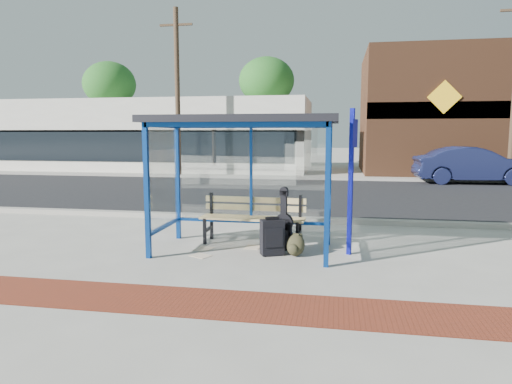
% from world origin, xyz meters
% --- Properties ---
extents(ground, '(120.00, 120.00, 0.00)m').
position_xyz_m(ground, '(0.00, 0.00, 0.00)').
color(ground, '#B2ADA0').
rests_on(ground, ground).
extents(brick_paver_strip, '(60.00, 1.00, 0.01)m').
position_xyz_m(brick_paver_strip, '(0.00, -2.60, 0.01)').
color(brick_paver_strip, maroon).
rests_on(brick_paver_strip, ground).
extents(curb_near, '(60.00, 0.25, 0.12)m').
position_xyz_m(curb_near, '(0.00, 2.90, 0.06)').
color(curb_near, gray).
rests_on(curb_near, ground).
extents(street_asphalt, '(60.00, 10.00, 0.00)m').
position_xyz_m(street_asphalt, '(0.00, 8.00, 0.00)').
color(street_asphalt, black).
rests_on(street_asphalt, ground).
extents(curb_far, '(60.00, 0.25, 0.12)m').
position_xyz_m(curb_far, '(0.00, 13.10, 0.06)').
color(curb_far, gray).
rests_on(curb_far, ground).
extents(far_sidewalk, '(60.00, 4.00, 0.01)m').
position_xyz_m(far_sidewalk, '(0.00, 15.00, 0.00)').
color(far_sidewalk, '#B2ADA0').
rests_on(far_sidewalk, ground).
extents(bus_shelter, '(3.30, 1.80, 2.42)m').
position_xyz_m(bus_shelter, '(0.00, 0.07, 2.07)').
color(bus_shelter, navy).
rests_on(bus_shelter, ground).
extents(storefront_white, '(18.00, 6.04, 4.00)m').
position_xyz_m(storefront_white, '(-9.00, 17.99, 2.00)').
color(storefront_white, silver).
rests_on(storefront_white, ground).
extents(storefront_brown, '(10.00, 7.08, 6.40)m').
position_xyz_m(storefront_brown, '(8.00, 18.49, 3.20)').
color(storefront_brown, '#59331E').
rests_on(storefront_brown, ground).
extents(tree_left, '(3.60, 3.60, 7.03)m').
position_xyz_m(tree_left, '(-14.00, 22.00, 5.45)').
color(tree_left, '#4C3826').
rests_on(tree_left, ground).
extents(tree_mid, '(3.60, 3.60, 7.03)m').
position_xyz_m(tree_mid, '(-3.00, 22.00, 5.45)').
color(tree_mid, '#4C3826').
rests_on(tree_mid, ground).
extents(utility_pole_west, '(1.60, 0.24, 8.00)m').
position_xyz_m(utility_pole_west, '(-6.00, 13.40, 4.11)').
color(utility_pole_west, '#4C3826').
rests_on(utility_pole_west, ground).
extents(bench, '(2.03, 0.57, 0.95)m').
position_xyz_m(bench, '(0.07, 0.62, 0.54)').
color(bench, black).
rests_on(bench, ground).
extents(guitar_bag, '(0.41, 0.17, 1.10)m').
position_xyz_m(guitar_bag, '(0.71, 0.16, 0.40)').
color(guitar_bag, black).
rests_on(guitar_bag, ground).
extents(suitcase, '(0.46, 0.38, 0.68)m').
position_xyz_m(suitcase, '(0.55, -0.19, 0.32)').
color(suitcase, black).
rests_on(suitcase, ground).
extents(backpack, '(0.38, 0.36, 0.39)m').
position_xyz_m(backpack, '(0.96, -0.19, 0.19)').
color(backpack, black).
rests_on(backpack, ground).
extents(sign_post, '(0.15, 0.31, 2.54)m').
position_xyz_m(sign_post, '(1.89, 0.10, 1.43)').
color(sign_post, '#0D1197').
rests_on(sign_post, ground).
extents(newspaper_a, '(0.36, 0.41, 0.01)m').
position_xyz_m(newspaper_a, '(-0.75, 0.00, 0.00)').
color(newspaper_a, white).
rests_on(newspaper_a, ground).
extents(newspaper_b, '(0.42, 0.39, 0.01)m').
position_xyz_m(newspaper_b, '(-0.67, -0.47, 0.00)').
color(newspaper_b, white).
rests_on(newspaper_b, ground).
extents(newspaper_c, '(0.29, 0.36, 0.01)m').
position_xyz_m(newspaper_c, '(0.12, 0.28, 0.00)').
color(newspaper_c, white).
rests_on(newspaper_c, ground).
extents(parked_car, '(4.80, 1.85, 1.56)m').
position_xyz_m(parked_car, '(7.31, 12.69, 0.78)').
color(parked_car, '#181E44').
rests_on(parked_car, ground).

